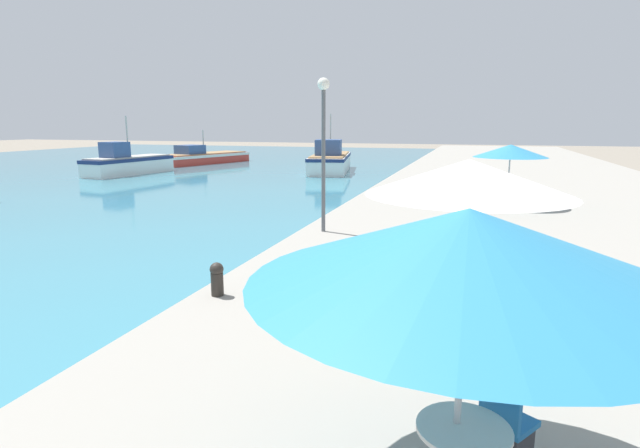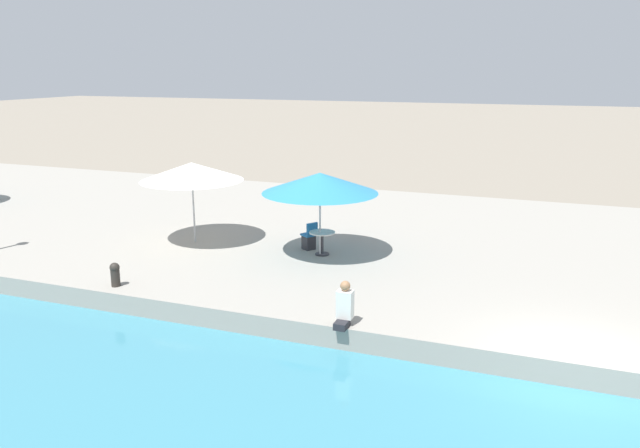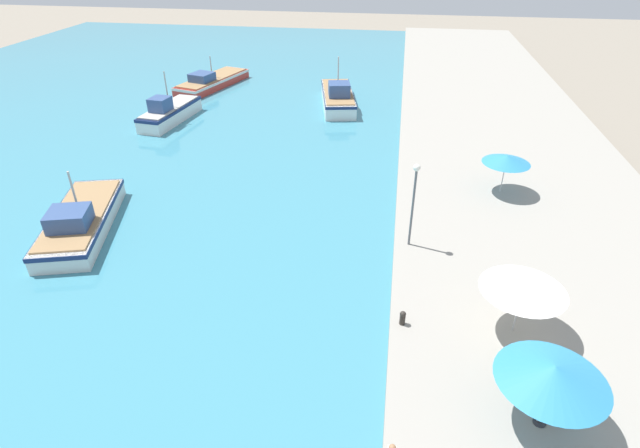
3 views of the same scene
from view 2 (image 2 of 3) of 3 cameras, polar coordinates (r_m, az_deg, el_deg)
The scene contains 7 objects.
ground_plane at distance 13.88m, azimuth 22.30°, elevation -13.90°, with size 200.00×200.00×0.00m, color gray.
cafe_umbrella_pink at distance 18.95m, azimuth 0.00°, elevation 3.78°, with size 3.57×3.57×2.60m.
cafe_umbrella_white at distance 20.84m, azimuth -11.65°, elevation 4.72°, with size 3.38×3.38×2.69m.
cafe_table at distance 19.38m, azimuth 0.21°, elevation -1.31°, with size 0.80×0.80×0.74m.
cafe_chair_left at distance 20.01m, azimuth -1.00°, elevation -1.43°, with size 0.57×0.58×0.91m.
person_at_quay at distance 14.22m, azimuth 2.25°, elevation -7.50°, with size 0.56×0.36×1.04m.
mooring_bollard at distance 17.56m, azimuth -18.23°, elevation -4.34°, with size 0.26×0.26×0.65m.
Camera 2 is at (-12.34, 0.81, 6.29)m, focal length 35.00 mm.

